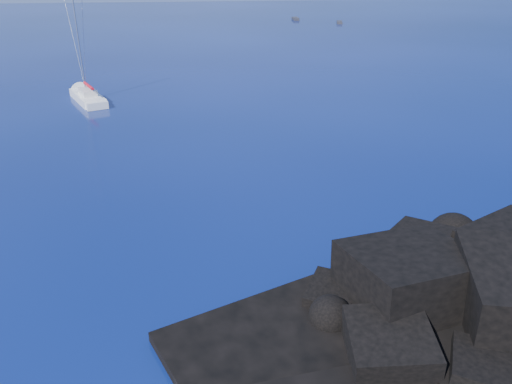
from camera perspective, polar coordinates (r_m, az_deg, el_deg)
headland at (r=22.59m, az=26.98°, el=-16.09°), size 24.00×24.00×3.60m
surf_foam at (r=21.01m, az=4.67°, el=-16.34°), size 10.00×8.00×0.06m
sailboat at (r=58.46m, az=-18.63°, el=9.81°), size 6.39×11.18×11.67m
distant_boat_a at (r=140.68m, az=4.53°, el=19.03°), size 1.69×4.63×0.61m
distant_boat_b at (r=133.14m, az=9.51°, el=18.46°), size 2.27×4.32×0.55m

